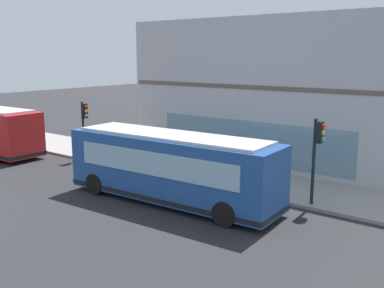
# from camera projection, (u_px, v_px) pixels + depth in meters

# --- Properties ---
(ground) EXTENTS (120.00, 120.00, 0.00)m
(ground) POSITION_uv_depth(u_px,v_px,m) (171.00, 201.00, 19.69)
(ground) COLOR #262628
(sidewalk_curb) EXTENTS (4.28, 40.00, 0.15)m
(sidewalk_curb) POSITION_uv_depth(u_px,v_px,m) (228.00, 177.00, 23.38)
(sidewalk_curb) COLOR gray
(sidewalk_curb) RESTS_ON ground
(building_corner) EXTENTS (7.61, 17.10, 8.50)m
(building_corner) POSITION_uv_depth(u_px,v_px,m) (280.00, 91.00, 27.19)
(building_corner) COLOR #A8A8AD
(building_corner) RESTS_ON ground
(city_bus_nearside) EXTENTS (2.93, 10.13, 3.07)m
(city_bus_nearside) POSITION_uv_depth(u_px,v_px,m) (171.00, 168.00, 19.30)
(city_bus_nearside) COLOR #1E478C
(city_bus_nearside) RESTS_ON ground
(traffic_light_near_corner) EXTENTS (0.32, 0.49, 3.68)m
(traffic_light_near_corner) POSITION_uv_depth(u_px,v_px,m) (317.00, 145.00, 18.31)
(traffic_light_near_corner) COLOR black
(traffic_light_near_corner) RESTS_ON sidewalk_curb
(traffic_light_down_block) EXTENTS (0.32, 0.49, 3.45)m
(traffic_light_down_block) POSITION_uv_depth(u_px,v_px,m) (84.00, 119.00, 27.07)
(traffic_light_down_block) COLOR black
(traffic_light_down_block) RESTS_ON sidewalk_curb
(fire_hydrant) EXTENTS (0.35, 0.35, 0.74)m
(fire_hydrant) POSITION_uv_depth(u_px,v_px,m) (236.00, 164.00, 24.29)
(fire_hydrant) COLOR gold
(fire_hydrant) RESTS_ON sidewalk_curb
(pedestrian_walking_along_curb) EXTENTS (0.32, 0.32, 1.55)m
(pedestrian_walking_along_curb) POSITION_uv_depth(u_px,v_px,m) (168.00, 148.00, 26.04)
(pedestrian_walking_along_curb) COLOR black
(pedestrian_walking_along_curb) RESTS_ON sidewalk_curb
(pedestrian_near_building_entrance) EXTENTS (0.32, 0.32, 1.81)m
(pedestrian_near_building_entrance) POSITION_uv_depth(u_px,v_px,m) (109.00, 140.00, 27.49)
(pedestrian_near_building_entrance) COLOR #3359A5
(pedestrian_near_building_entrance) RESTS_ON sidewalk_curb
(newspaper_vending_box) EXTENTS (0.44, 0.43, 0.90)m
(newspaper_vending_box) POSITION_uv_depth(u_px,v_px,m) (200.00, 161.00, 24.68)
(newspaper_vending_box) COLOR #263F99
(newspaper_vending_box) RESTS_ON sidewalk_curb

